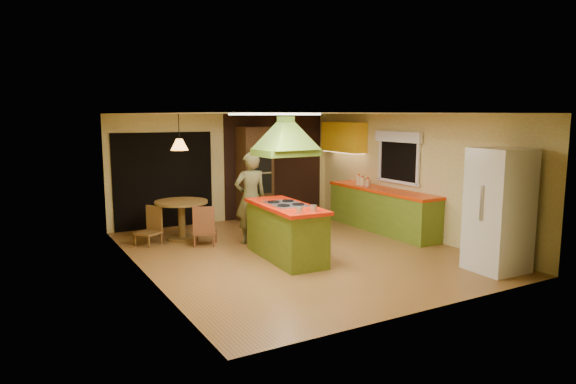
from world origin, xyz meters
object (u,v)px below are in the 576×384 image
wall_oven (255,174)px  dining_table (181,212)px  man (250,198)px  canister_large (359,180)px  kitchen_island (286,231)px  refrigerator (499,210)px

wall_oven → dining_table: bearing=-156.2°
man → dining_table: 1.47m
canister_large → kitchen_island: bearing=-150.0°
man → refrigerator: size_ratio=0.90×
man → canister_large: 2.87m
kitchen_island → dining_table: kitchen_island is taller
kitchen_island → man: (-0.05, 1.31, 0.40)m
refrigerator → canister_large: bearing=88.8°
refrigerator → man: bearing=128.3°
kitchen_island → wall_oven: size_ratio=0.89×
man → canister_large: size_ratio=8.82×
wall_oven → dining_table: size_ratio=2.10×
wall_oven → man: bearing=-119.4°
dining_table → man: bearing=-40.9°
wall_oven → canister_large: (1.82, -1.60, -0.08)m
man → wall_oven: (1.03, 1.92, 0.22)m
kitchen_island → refrigerator: size_ratio=0.99×
wall_oven → kitchen_island: bearing=-108.1°
wall_oven → canister_large: 2.43m
dining_table → canister_large: bearing=-9.0°
man → wall_oven: 2.19m
kitchen_island → refrigerator: (2.61, -2.26, 0.50)m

